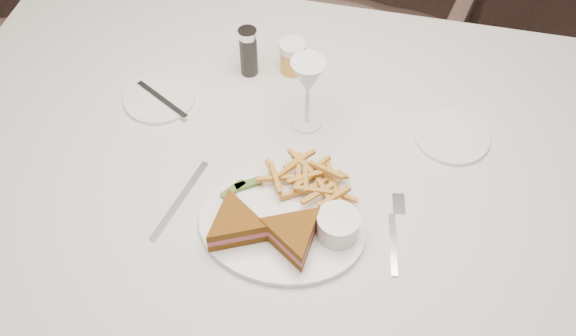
% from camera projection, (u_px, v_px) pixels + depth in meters
% --- Properties ---
extents(ground, '(5.00, 5.00, 0.00)m').
position_uv_depth(ground, '(244.00, 312.00, 1.93)').
color(ground, black).
rests_on(ground, ground).
extents(table, '(1.63, 1.11, 0.75)m').
position_uv_depth(table, '(293.00, 257.00, 1.62)').
color(table, silver).
rests_on(table, ground).
extents(chair_far, '(0.81, 0.78, 0.72)m').
position_uv_depth(chair_far, '(357.00, 32.00, 2.17)').
color(chair_far, '#49352C').
rests_on(chair_far, ground).
extents(table_setting, '(0.80, 0.61, 0.18)m').
position_uv_depth(table_setting, '(290.00, 174.00, 1.26)').
color(table_setting, white).
rests_on(table_setting, table).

